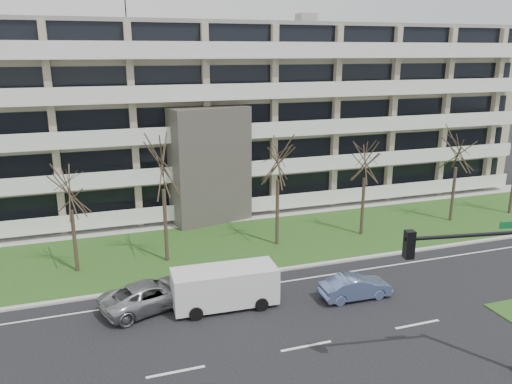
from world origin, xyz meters
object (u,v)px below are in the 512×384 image
object	(u,v)px
silver_pickup	(151,295)
white_van	(226,284)
blue_sedan	(355,287)
traffic_signal	(489,280)

from	to	relation	value
silver_pickup	white_van	distance (m)	3.99
blue_sedan	traffic_signal	xyz separation A→B (m)	(1.42, -7.64, 3.73)
blue_sedan	white_van	size ratio (longest dim) A/B	0.71
silver_pickup	traffic_signal	bearing A→B (deg)	-148.26
blue_sedan	white_van	world-z (taller)	white_van
traffic_signal	silver_pickup	bearing A→B (deg)	149.41
traffic_signal	white_van	bearing A→B (deg)	141.91
silver_pickup	blue_sedan	bearing A→B (deg)	-121.45
silver_pickup	white_van	size ratio (longest dim) A/B	0.94
white_van	traffic_signal	bearing A→B (deg)	-44.98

